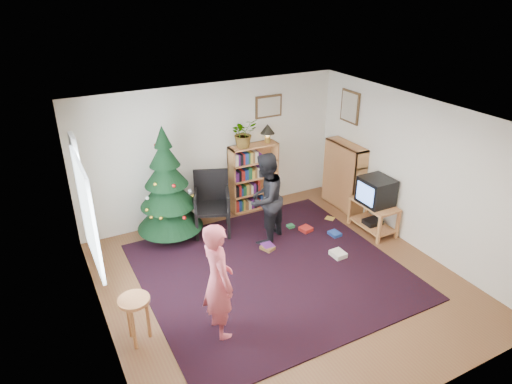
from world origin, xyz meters
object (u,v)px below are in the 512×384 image
tv_stand (373,215)px  armchair (209,200)px  bookshelf_back (253,176)px  potted_plant (244,133)px  bookshelf_right (344,175)px  christmas_tree (168,194)px  stool (135,308)px  table_lamp (268,130)px  picture_back (269,106)px  crt_tv (376,191)px  picture_right (350,107)px  person_by_chair (265,199)px  person_standing (218,281)px

tv_stand → armchair: (-2.56, 1.38, 0.28)m
bookshelf_back → potted_plant: (-0.20, 0.00, 0.90)m
bookshelf_right → tv_stand: (-0.12, -1.04, -0.34)m
christmas_tree → potted_plant: size_ratio=3.83×
bookshelf_right → potted_plant: 2.14m
stool → table_lamp: 4.27m
tv_stand → christmas_tree: bearing=155.9°
armchair → bookshelf_right: bearing=14.3°
stool → potted_plant: size_ratio=1.22×
christmas_tree → potted_plant: (1.60, 0.34, 0.72)m
picture_back → tv_stand: size_ratio=0.65×
picture_back → bookshelf_right: (1.19, -0.90, -1.29)m
crt_tv → stool: (-4.42, -0.75, -0.28)m
armchair → crt_tv: bearing=-6.8°
picture_right → potted_plant: picture_right is taller
bookshelf_back → person_by_chair: size_ratio=0.82×
potted_plant → table_lamp: potted_plant is taller
armchair → person_standing: size_ratio=0.70×
crt_tv → stool: crt_tv is taller
christmas_tree → table_lamp: size_ratio=5.65×
person_standing → potted_plant: potted_plant is taller
picture_right → christmas_tree: size_ratio=0.29×
stool → table_lamp: (3.26, 2.55, 1.04)m
christmas_tree → bookshelf_right: christmas_tree is taller
person_by_chair → table_lamp: table_lamp is taller
bookshelf_right → table_lamp: 1.73m
tv_stand → stool: 4.49m
picture_back → person_by_chair: picture_back is taller
person_by_chair → bookshelf_back: bearing=-140.7°
person_standing → picture_right: bearing=-59.8°
stool → picture_right: bearing=22.8°
bookshelf_right → person_by_chair: size_ratio=0.82×
table_lamp → tv_stand: bearing=-57.2°
person_by_chair → armchair: bearing=-79.7°
bookshelf_back → bookshelf_right: 1.76m
christmas_tree → person_by_chair: christmas_tree is taller
picture_right → table_lamp: 1.59m
crt_tv → tv_stand: bearing=0.0°
crt_tv → person_standing: 3.61m
tv_stand → potted_plant: bearing=132.7°
potted_plant → table_lamp: bearing=-0.0°
christmas_tree → table_lamp: 2.24m
armchair → person_standing: person_standing is taller
tv_stand → potted_plant: potted_plant is taller
christmas_tree → bookshelf_right: 3.42m
bookshelf_right → table_lamp: bearing=59.3°
bookshelf_right → potted_plant: potted_plant is taller
christmas_tree → armchair: 0.75m
bookshelf_right → stool: bearing=111.5°
crt_tv → table_lamp: (-1.16, 1.80, 0.76)m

